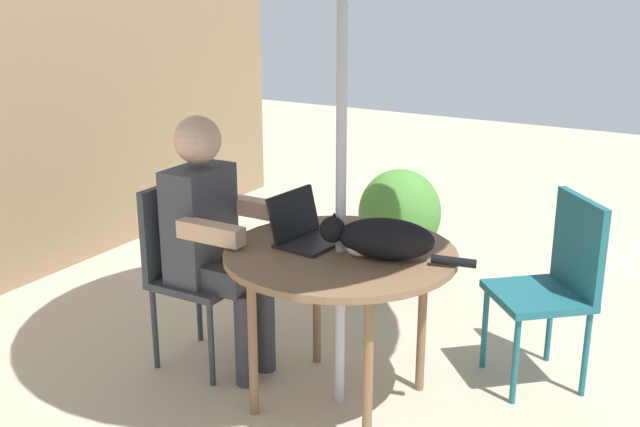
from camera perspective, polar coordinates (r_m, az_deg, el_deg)
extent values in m
plane|color=#BCAD93|center=(3.59, 1.42, -13.62)|extent=(14.00, 14.00, 0.00)
cylinder|color=brown|center=(3.29, 1.52, -3.01)|extent=(1.00, 1.00, 0.03)
cylinder|color=brown|center=(3.77, -0.23, -6.17)|extent=(0.04, 0.04, 0.69)
cylinder|color=brown|center=(3.35, -4.98, -9.40)|extent=(0.04, 0.04, 0.69)
cylinder|color=brown|center=(3.10, 3.56, -11.69)|extent=(0.04, 0.04, 0.69)
cylinder|color=brown|center=(3.55, 7.53, -7.87)|extent=(0.04, 0.04, 0.69)
cylinder|color=#B7B7BC|center=(3.16, 1.58, 4.60)|extent=(0.04, 0.04, 2.30)
cube|color=#33383F|center=(3.77, -8.65, -4.86)|extent=(0.40, 0.40, 0.04)
cube|color=#33383F|center=(3.80, -10.94, -1.00)|extent=(0.40, 0.04, 0.44)
cylinder|color=#33383F|center=(4.08, -8.91, -6.56)|extent=(0.03, 0.03, 0.42)
cylinder|color=#33383F|center=(3.85, -12.08, -8.29)|extent=(0.03, 0.03, 0.42)
cylinder|color=#33383F|center=(3.65, -8.02, -9.55)|extent=(0.03, 0.03, 0.42)
cylinder|color=#33383F|center=(3.89, -4.95, -7.63)|extent=(0.03, 0.03, 0.42)
cube|color=#1E606B|center=(3.69, 15.74, -5.86)|extent=(0.56, 0.56, 0.04)
cube|color=#1E606B|center=(3.69, 18.53, -2.16)|extent=(0.32, 0.29, 0.44)
cylinder|color=#1E606B|center=(3.73, 18.99, -9.76)|extent=(0.03, 0.03, 0.42)
cylinder|color=#1E606B|center=(3.99, 16.58, -7.67)|extent=(0.03, 0.03, 0.42)
cylinder|color=#1E606B|center=(3.85, 12.05, -8.25)|extent=(0.03, 0.03, 0.42)
cylinder|color=#1E606B|center=(3.58, 14.20, -10.51)|extent=(0.03, 0.03, 0.42)
cube|color=#3F3F47|center=(3.67, -8.85, -0.70)|extent=(0.34, 0.20, 0.54)
sphere|color=#DBAD89|center=(3.57, -9.02, 5.39)|extent=(0.22, 0.22, 0.22)
cube|color=#383842|center=(3.60, -7.60, -4.75)|extent=(0.12, 0.30, 0.12)
cylinder|color=#383842|center=(3.63, -5.51, -9.25)|extent=(0.10, 0.10, 0.45)
cube|color=#383842|center=(3.72, -6.11, -3.95)|extent=(0.12, 0.30, 0.12)
cylinder|color=#383842|center=(3.75, -4.10, -8.31)|extent=(0.10, 0.10, 0.45)
cube|color=#DBAD89|center=(3.38, -8.06, -1.39)|extent=(0.08, 0.32, 0.08)
cube|color=#DBAD89|center=(3.69, -4.28, 0.34)|extent=(0.08, 0.32, 0.08)
cube|color=black|center=(3.36, -0.52, -2.10)|extent=(0.32, 0.25, 0.02)
cube|color=black|center=(3.39, -1.93, -0.03)|extent=(0.30, 0.09, 0.20)
cube|color=black|center=(3.39, -2.05, 0.00)|extent=(0.30, 0.09, 0.20)
ellipsoid|color=black|center=(3.18, 4.90, -1.87)|extent=(0.29, 0.44, 0.17)
sphere|color=black|center=(3.22, 0.92, -1.19)|extent=(0.11, 0.11, 0.11)
ellipsoid|color=white|center=(3.21, 2.95, -2.35)|extent=(0.15, 0.15, 0.09)
cylinder|color=black|center=(3.14, 9.82, -3.49)|extent=(0.08, 0.18, 0.04)
cone|color=black|center=(3.23, 1.06, -0.19)|extent=(0.04, 0.04, 0.03)
cone|color=black|center=(3.17, 0.80, -0.50)|extent=(0.04, 0.04, 0.03)
cylinder|color=#33383D|center=(4.78, 5.76, -3.91)|extent=(0.39, 0.39, 0.24)
ellipsoid|color=#4C8C38|center=(4.67, 5.89, 0.04)|extent=(0.50, 0.50, 0.53)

